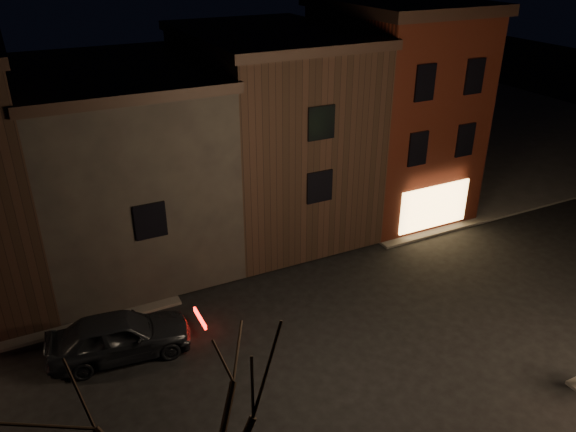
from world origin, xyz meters
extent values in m
plane|color=black|center=(0.00, 0.00, 0.00)|extent=(120.00, 120.00, 0.00)
cube|color=#2D2B28|center=(20.00, 20.00, 0.06)|extent=(30.00, 30.00, 0.12)
cube|color=#3E130B|center=(8.00, 9.50, 5.12)|extent=(6.00, 8.00, 10.00)
cube|color=black|center=(8.00, 9.50, 10.37)|extent=(6.50, 8.50, 0.50)
cube|color=#FFCA72|center=(8.00, 5.45, 1.42)|extent=(4.00, 0.12, 2.20)
cube|color=black|center=(1.50, 10.50, 4.62)|extent=(7.00, 10.00, 9.00)
cube|color=black|center=(1.50, 10.50, 9.32)|extent=(7.30, 10.30, 0.40)
cube|color=black|center=(-5.75, 10.50, 4.12)|extent=(7.50, 10.00, 8.00)
cube|color=black|center=(-5.75, 10.50, 8.32)|extent=(7.80, 10.30, 0.40)
imported|color=black|center=(-7.76, 3.00, 0.83)|extent=(5.05, 2.48, 1.66)
camera|label=1|loc=(-9.48, -13.57, 13.15)|focal=35.00mm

